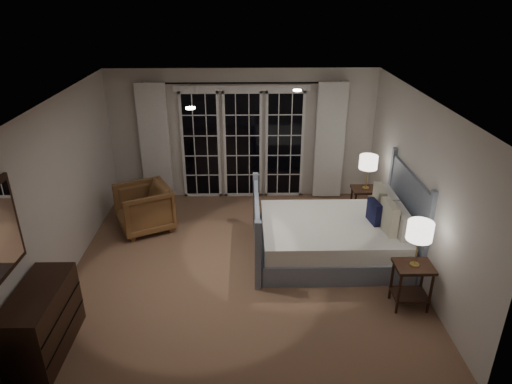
{
  "coord_description": "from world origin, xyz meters",
  "views": [
    {
      "loc": [
        0.08,
        -5.86,
        3.84
      ],
      "look_at": [
        0.21,
        0.3,
        1.05
      ],
      "focal_mm": 32.0,
      "sensor_mm": 36.0,
      "label": 1
    }
  ],
  "objects_px": {
    "nightstand_right": "(364,199)",
    "lamp_right": "(368,163)",
    "armchair": "(144,208)",
    "lamp_left": "(420,231)",
    "dresser": "(42,322)",
    "nightstand_left": "(412,279)",
    "bed": "(334,236)"
  },
  "relations": [
    {
      "from": "bed",
      "to": "armchair",
      "type": "height_order",
      "value": "bed"
    },
    {
      "from": "lamp_right",
      "to": "dresser",
      "type": "distance_m",
      "value": 5.44
    },
    {
      "from": "nightstand_left",
      "to": "lamp_right",
      "type": "bearing_deg",
      "value": 90.73
    },
    {
      "from": "nightstand_left",
      "to": "lamp_right",
      "type": "relative_size",
      "value": 1.03
    },
    {
      "from": "nightstand_right",
      "to": "dresser",
      "type": "relative_size",
      "value": 0.53
    },
    {
      "from": "nightstand_right",
      "to": "lamp_right",
      "type": "distance_m",
      "value": 0.69
    },
    {
      "from": "bed",
      "to": "lamp_left",
      "type": "xyz_separation_m",
      "value": [
        0.77,
        -1.25,
        0.77
      ]
    },
    {
      "from": "bed",
      "to": "dresser",
      "type": "distance_m",
      "value": 4.14
    },
    {
      "from": "bed",
      "to": "nightstand_left",
      "type": "height_order",
      "value": "bed"
    },
    {
      "from": "lamp_right",
      "to": "armchair",
      "type": "distance_m",
      "value": 3.9
    },
    {
      "from": "lamp_left",
      "to": "armchair",
      "type": "distance_m",
      "value": 4.48
    },
    {
      "from": "lamp_left",
      "to": "dresser",
      "type": "distance_m",
      "value": 4.52
    },
    {
      "from": "nightstand_right",
      "to": "armchair",
      "type": "relative_size",
      "value": 0.7
    },
    {
      "from": "dresser",
      "to": "lamp_left",
      "type": "bearing_deg",
      "value": 9.26
    },
    {
      "from": "nightstand_left",
      "to": "dresser",
      "type": "bearing_deg",
      "value": -170.74
    },
    {
      "from": "nightstand_left",
      "to": "lamp_left",
      "type": "xyz_separation_m",
      "value": [
        0.0,
        0.0,
        0.7
      ]
    },
    {
      "from": "lamp_right",
      "to": "dresser",
      "type": "relative_size",
      "value": 0.52
    },
    {
      "from": "nightstand_left",
      "to": "armchair",
      "type": "xyz_separation_m",
      "value": [
        -3.86,
        2.16,
        -0.01
      ]
    },
    {
      "from": "bed",
      "to": "armchair",
      "type": "xyz_separation_m",
      "value": [
        -3.09,
        0.91,
        0.06
      ]
    },
    {
      "from": "nightstand_right",
      "to": "lamp_left",
      "type": "xyz_separation_m",
      "value": [
        0.03,
        -2.43,
        0.71
      ]
    },
    {
      "from": "bed",
      "to": "nightstand_right",
      "type": "height_order",
      "value": "bed"
    },
    {
      "from": "nightstand_right",
      "to": "armchair",
      "type": "distance_m",
      "value": 3.84
    },
    {
      "from": "nightstand_right",
      "to": "lamp_right",
      "type": "xyz_separation_m",
      "value": [
        0.0,
        0.0,
        0.69
      ]
    },
    {
      "from": "lamp_right",
      "to": "armchair",
      "type": "bearing_deg",
      "value": -176.07
    },
    {
      "from": "nightstand_left",
      "to": "dresser",
      "type": "relative_size",
      "value": 0.54
    },
    {
      "from": "lamp_left",
      "to": "lamp_right",
      "type": "xyz_separation_m",
      "value": [
        -0.03,
        2.43,
        -0.02
      ]
    },
    {
      "from": "nightstand_left",
      "to": "dresser",
      "type": "xyz_separation_m",
      "value": [
        -4.41,
        -0.72,
        0.0
      ]
    },
    {
      "from": "lamp_left",
      "to": "lamp_right",
      "type": "distance_m",
      "value": 2.43
    },
    {
      "from": "nightstand_left",
      "to": "armchair",
      "type": "distance_m",
      "value": 4.43
    },
    {
      "from": "nightstand_left",
      "to": "lamp_left",
      "type": "height_order",
      "value": "lamp_left"
    },
    {
      "from": "bed",
      "to": "lamp_right",
      "type": "bearing_deg",
      "value": 57.85
    },
    {
      "from": "lamp_right",
      "to": "armchair",
      "type": "height_order",
      "value": "lamp_right"
    }
  ]
}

